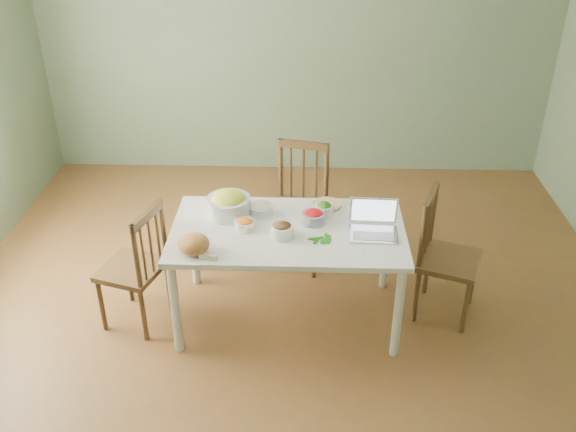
{
  "coord_description": "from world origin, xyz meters",
  "views": [
    {
      "loc": [
        0.11,
        -3.54,
        2.9
      ],
      "look_at": [
        -0.0,
        0.03,
        0.83
      ],
      "focal_mm": 39.18,
      "sensor_mm": 36.0,
      "label": 1
    }
  ],
  "objects_px": {
    "laptop": "(374,221)",
    "bowl_squash": "(229,203)",
    "bread_boule": "(194,244)",
    "chair_left": "(131,266)",
    "chair_right": "(450,258)",
    "dining_table": "(288,274)",
    "chair_far": "(297,209)"
  },
  "relations": [
    {
      "from": "chair_left",
      "to": "bowl_squash",
      "type": "distance_m",
      "value": 0.79
    },
    {
      "from": "chair_left",
      "to": "bowl_squash",
      "type": "xyz_separation_m",
      "value": [
        0.65,
        0.26,
        0.36
      ]
    },
    {
      "from": "laptop",
      "to": "bowl_squash",
      "type": "bearing_deg",
      "value": 168.55
    },
    {
      "from": "chair_left",
      "to": "bread_boule",
      "type": "height_order",
      "value": "chair_left"
    },
    {
      "from": "chair_left",
      "to": "bread_boule",
      "type": "bearing_deg",
      "value": 82.71
    },
    {
      "from": "chair_left",
      "to": "chair_right",
      "type": "distance_m",
      "value": 2.19
    },
    {
      "from": "chair_far",
      "to": "chair_right",
      "type": "relative_size",
      "value": 1.05
    },
    {
      "from": "bread_boule",
      "to": "bowl_squash",
      "type": "height_order",
      "value": "bowl_squash"
    },
    {
      "from": "chair_left",
      "to": "chair_right",
      "type": "xyz_separation_m",
      "value": [
        2.19,
        0.16,
        0.01
      ]
    },
    {
      "from": "chair_right",
      "to": "bread_boule",
      "type": "xyz_separation_m",
      "value": [
        -1.7,
        -0.39,
        0.32
      ]
    },
    {
      "from": "chair_far",
      "to": "laptop",
      "type": "xyz_separation_m",
      "value": [
        0.51,
        -0.76,
        0.35
      ]
    },
    {
      "from": "laptop",
      "to": "bread_boule",
      "type": "bearing_deg",
      "value": -165.41
    },
    {
      "from": "dining_table",
      "to": "chair_right",
      "type": "bearing_deg",
      "value": 4.23
    },
    {
      "from": "bowl_squash",
      "to": "chair_left",
      "type": "bearing_deg",
      "value": -158.47
    },
    {
      "from": "chair_far",
      "to": "bread_boule",
      "type": "xyz_separation_m",
      "value": [
        -0.62,
        -1.0,
        0.3
      ]
    },
    {
      "from": "chair_far",
      "to": "chair_right",
      "type": "xyz_separation_m",
      "value": [
        1.07,
        -0.62,
        -0.02
      ]
    },
    {
      "from": "chair_far",
      "to": "bread_boule",
      "type": "bearing_deg",
      "value": -107.94
    },
    {
      "from": "bread_boule",
      "to": "bowl_squash",
      "type": "bearing_deg",
      "value": 71.48
    },
    {
      "from": "chair_far",
      "to": "bowl_squash",
      "type": "xyz_separation_m",
      "value": [
        -0.46,
        -0.52,
        0.33
      ]
    },
    {
      "from": "chair_left",
      "to": "bread_boule",
      "type": "xyz_separation_m",
      "value": [
        0.49,
        -0.23,
        0.34
      ]
    },
    {
      "from": "bread_boule",
      "to": "laptop",
      "type": "bearing_deg",
      "value": 11.95
    },
    {
      "from": "dining_table",
      "to": "bowl_squash",
      "type": "height_order",
      "value": "bowl_squash"
    },
    {
      "from": "chair_left",
      "to": "laptop",
      "type": "distance_m",
      "value": 1.67
    },
    {
      "from": "dining_table",
      "to": "laptop",
      "type": "distance_m",
      "value": 0.74
    },
    {
      "from": "dining_table",
      "to": "chair_left",
      "type": "bearing_deg",
      "value": -175.93
    },
    {
      "from": "chair_left",
      "to": "dining_table",
      "type": "bearing_deg",
      "value": 111.6
    },
    {
      "from": "bread_boule",
      "to": "chair_far",
      "type": "bearing_deg",
      "value": 58.1
    },
    {
      "from": "chair_right",
      "to": "laptop",
      "type": "height_order",
      "value": "laptop"
    },
    {
      "from": "dining_table",
      "to": "chair_left",
      "type": "relative_size",
      "value": 1.7
    },
    {
      "from": "dining_table",
      "to": "chair_right",
      "type": "distance_m",
      "value": 1.13
    },
    {
      "from": "chair_left",
      "to": "chair_right",
      "type": "relative_size",
      "value": 0.97
    },
    {
      "from": "chair_right",
      "to": "laptop",
      "type": "bearing_deg",
      "value": 125.29
    }
  ]
}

